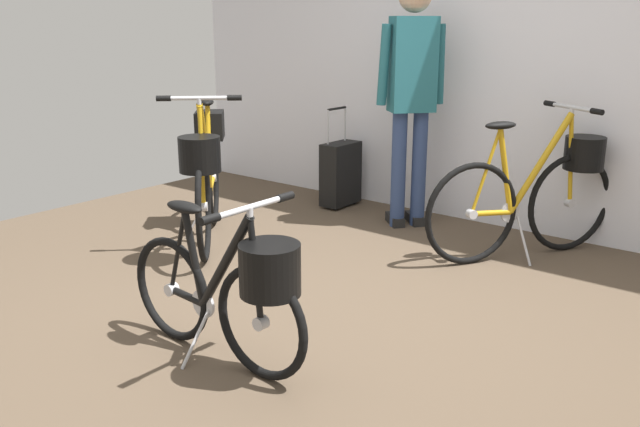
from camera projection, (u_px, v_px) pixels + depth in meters
ground_plane at (311, 321)px, 3.51m from camera, size 6.11×6.11×0.00m
back_wall at (511, 10)px, 4.76m from camera, size 6.11×0.10×3.18m
folding_bike_foreground at (232, 287)px, 2.95m from camera, size 1.12×0.53×0.79m
display_bike_left at (539, 189)px, 4.38m from camera, size 0.80×1.26×1.00m
display_bike_right at (207, 170)px, 4.62m from camera, size 1.09×1.15×1.07m
visitor_near_wall at (412, 87)px, 4.86m from camera, size 0.39×0.42×1.80m
rolling_suitcase at (341, 173)px, 5.61m from camera, size 0.18×0.36×0.83m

